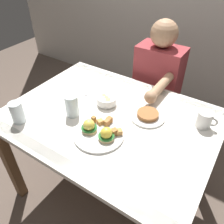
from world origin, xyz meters
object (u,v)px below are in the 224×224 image
Objects in this scene: fruit_bowl at (107,101)px; fork at (90,90)px; coffee_mug at (205,119)px; water_glass_near at (18,113)px; dining_table at (110,130)px; water_glass_far at (72,107)px; eggs_benedict_plate at (99,132)px; diner_person at (156,85)px; side_plate at (148,116)px.

fruit_bowl is 0.77× the size of fork.
coffee_mug is 0.72× the size of fork.
water_glass_near is (-0.14, -0.47, 0.05)m from fork.
water_glass_far reaches higher than dining_table.
eggs_benedict_plate is at bearing -75.84° from dining_table.
eggs_benedict_plate is 0.77m from diner_person.
water_glass_near is at bearing -128.67° from fruit_bowl.
water_glass_near is 1.02m from diner_person.
dining_table is at bearing -92.72° from diner_person.
fruit_bowl is at bearing -20.15° from fork.
water_glass_near is at bearing -143.99° from side_plate.
coffee_mug is 1.03m from water_glass_near.
fork is 0.49m from water_glass_near.
coffee_mug is at bearing 31.08° from water_glass_near.
diner_person is at bearing 139.30° from coffee_mug.
water_glass_far reaches higher than fork.
water_glass_far reaches higher than fruit_bowl.
eggs_benedict_plate is (0.04, -0.16, 0.13)m from dining_table.
eggs_benedict_plate is 0.44m from fork.
coffee_mug is 0.56× the size of side_plate.
eggs_benedict_plate is 2.25× the size of fruit_bowl.
water_glass_far reaches higher than coffee_mug.
fruit_bowl is 0.20m from fork.
fork is at bearing -123.00° from diner_person.
dining_table is at bearing 104.16° from eggs_benedict_plate.
fork is 0.45m from side_plate.
fork is at bearing 159.85° from fruit_bowl.
side_plate is at bearing 29.93° from water_glass_far.
fruit_bowl is 0.11× the size of diner_person.
water_glass_far is (0.07, -0.26, 0.06)m from fork.
coffee_mug is at bearing 4.65° from fork.
water_glass_near is at bearing -141.87° from dining_table.
diner_person is (0.11, 0.51, -0.12)m from fruit_bowl.
coffee_mug is at bearing 12.81° from fruit_bowl.
eggs_benedict_plate is at bearing -139.35° from coffee_mug.
fruit_bowl is at bearing 51.33° from water_glass_near.
diner_person reaches higher than fork.
eggs_benedict_plate is at bearing -118.26° from side_plate.
coffee_mug is (0.44, 0.38, 0.03)m from eggs_benedict_plate.
coffee_mug is 0.31m from side_plate.
water_glass_far is at bearing -119.92° from fruit_bowl.
fork is at bearing 73.23° from water_glass_near.
water_glass_near reaches higher than side_plate.
diner_person is at bearing 78.08° from fruit_bowl.
water_glass_far is at bearing 44.87° from water_glass_near.
eggs_benedict_plate is at bearing -46.22° from fork.
coffee_mug is 0.74m from water_glass_far.
fork is at bearing -175.35° from coffee_mug.
dining_table is 0.55m from coffee_mug.
water_glass_far is 0.44m from side_plate.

